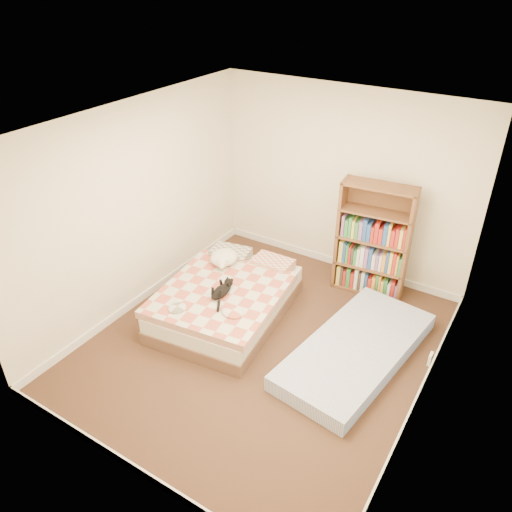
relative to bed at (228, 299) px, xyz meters
The scene contains 6 objects.
room 1.20m from the bed, 21.17° to the right, with size 3.51×4.01×2.51m.
bed is the anchor object (origin of this frame).
bookshelf 1.92m from the bed, 48.56° to the left, with size 0.92×0.39×1.49m.
floor_mattress 1.63m from the bed, ahead, with size 0.92×2.05×0.18m, color #7387BF.
black_cat 0.35m from the bed, 70.58° to the right, with size 0.21×0.56×0.13m.
white_dog 0.55m from the bed, 130.50° to the left, with size 0.41×0.44×0.18m.
Camera 1 is at (2.24, -3.73, 3.79)m, focal length 35.00 mm.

